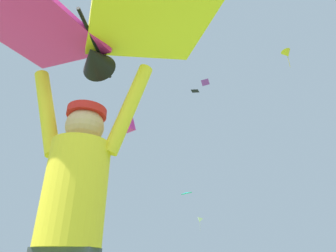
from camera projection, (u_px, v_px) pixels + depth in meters
name	position (u px, v px, depth m)	size (l,w,h in m)	color
kite_flyer_person	(71.00, 223.00, 1.44)	(0.81, 0.39, 1.92)	#424751
held_stunt_kite	(94.00, 36.00, 1.91)	(1.81, 1.08, 0.40)	black
distant_kite_yellow_overhead_distant	(287.00, 54.00, 26.47)	(1.07, 0.95, 2.04)	yellow
distant_kite_magenta_high_left	(127.00, 123.00, 19.78)	(1.08, 1.16, 1.52)	#DB2393
distant_kite_black_mid_right	(195.00, 91.00, 33.66)	(1.27, 1.27, 0.28)	black
distant_kite_white_low_right	(200.00, 220.00, 33.61)	(1.06, 0.99, 1.68)	white
distant_kite_teal_far_center	(186.00, 193.00, 16.74)	(0.92, 0.92, 0.23)	#19B2AD
distant_kite_purple_high_right	(205.00, 82.00, 27.68)	(1.05, 1.02, 0.40)	purple
marker_flag	(98.00, 230.00, 7.20)	(0.30, 0.24, 1.72)	silver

